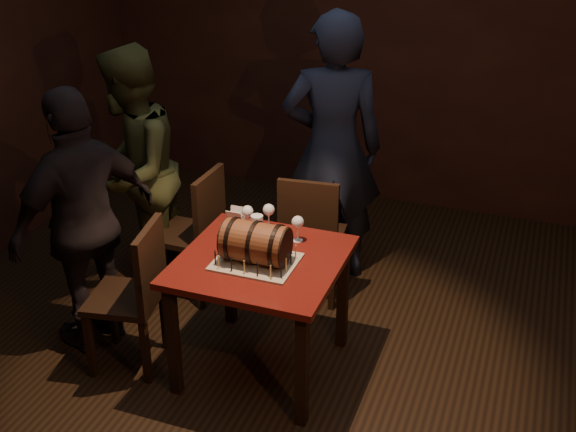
# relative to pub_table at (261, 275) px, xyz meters

# --- Properties ---
(room_shell) EXTENTS (5.04, 5.04, 2.80)m
(room_shell) POSITION_rel_pub_table_xyz_m (0.05, 0.13, 0.76)
(room_shell) COLOR black
(room_shell) RESTS_ON ground
(pub_table) EXTENTS (0.90, 0.90, 0.75)m
(pub_table) POSITION_rel_pub_table_xyz_m (0.00, 0.00, 0.00)
(pub_table) COLOR #480E0C
(pub_table) RESTS_ON ground
(cake_board) EXTENTS (0.45, 0.35, 0.01)m
(cake_board) POSITION_rel_pub_table_xyz_m (-0.01, -0.05, 0.12)
(cake_board) COLOR #A79E87
(cake_board) RESTS_ON pub_table
(barrel_cake) EXTENTS (0.41, 0.25, 0.25)m
(barrel_cake) POSITION_rel_pub_table_xyz_m (-0.01, -0.05, 0.24)
(barrel_cake) COLOR brown
(barrel_cake) RESTS_ON cake_board
(birthday_candles) EXTENTS (0.40, 0.30, 0.09)m
(birthday_candles) POSITION_rel_pub_table_xyz_m (-0.01, -0.05, 0.16)
(birthday_candles) COLOR #EFE58F
(birthday_candles) RESTS_ON cake_board
(wine_glass_left) EXTENTS (0.07, 0.07, 0.16)m
(wine_glass_left) POSITION_rel_pub_table_xyz_m (-0.20, 0.29, 0.23)
(wine_glass_left) COLOR silver
(wine_glass_left) RESTS_ON pub_table
(wine_glass_mid) EXTENTS (0.07, 0.07, 0.16)m
(wine_glass_mid) POSITION_rel_pub_table_xyz_m (-0.09, 0.36, 0.23)
(wine_glass_mid) COLOR silver
(wine_glass_mid) RESTS_ON pub_table
(wine_glass_right) EXTENTS (0.07, 0.07, 0.16)m
(wine_glass_right) POSITION_rel_pub_table_xyz_m (0.12, 0.27, 0.23)
(wine_glass_right) COLOR silver
(wine_glass_right) RESTS_ON pub_table
(pint_of_ale) EXTENTS (0.07, 0.07, 0.15)m
(pint_of_ale) POSITION_rel_pub_table_xyz_m (-0.11, 0.21, 0.18)
(pint_of_ale) COLOR silver
(pint_of_ale) RESTS_ON pub_table
(menu_card) EXTENTS (0.10, 0.05, 0.13)m
(menu_card) POSITION_rel_pub_table_xyz_m (-0.27, 0.28, 0.17)
(menu_card) COLOR white
(menu_card) RESTS_ON pub_table
(chair_back) EXTENTS (0.44, 0.44, 0.93)m
(chair_back) POSITION_rel_pub_table_xyz_m (0.02, 0.81, -0.12)
(chair_back) COLOR black
(chair_back) RESTS_ON ground
(chair_left_rear) EXTENTS (0.41, 0.41, 0.93)m
(chair_left_rear) POSITION_rel_pub_table_xyz_m (-0.72, 0.61, -0.12)
(chair_left_rear) COLOR black
(chair_left_rear) RESTS_ON ground
(chair_left_front) EXTENTS (0.47, 0.47, 0.93)m
(chair_left_front) POSITION_rel_pub_table_xyz_m (-0.69, -0.22, -0.12)
(chair_left_front) COLOR black
(chair_left_front) RESTS_ON ground
(person_back) EXTENTS (0.81, 0.66, 1.92)m
(person_back) POSITION_rel_pub_table_xyz_m (0.03, 1.24, 0.32)
(person_back) COLOR #191F32
(person_back) RESTS_ON ground
(person_left_rear) EXTENTS (0.82, 0.96, 1.71)m
(person_left_rear) POSITION_rel_pub_table_xyz_m (-1.19, 0.62, 0.21)
(person_left_rear) COLOR #3E4422
(person_left_rear) RESTS_ON ground
(person_left_front) EXTENTS (0.73, 1.05, 1.65)m
(person_left_front) POSITION_rel_pub_table_xyz_m (-1.09, -0.08, 0.19)
(person_left_front) COLOR black
(person_left_front) RESTS_ON ground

